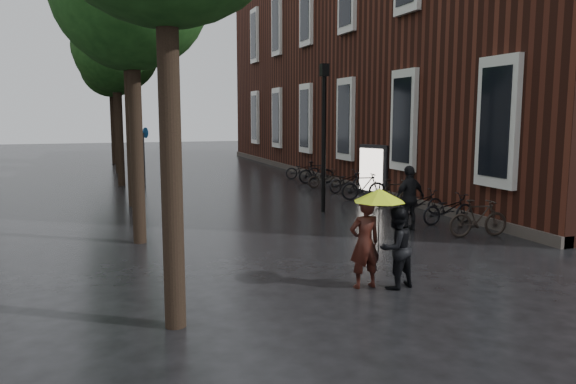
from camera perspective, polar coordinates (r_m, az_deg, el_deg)
name	(u,v)px	position (r m, az deg, el deg)	size (l,w,h in m)	color
ground	(438,318)	(9.44, 15.03, -12.29)	(120.00, 120.00, 0.00)	black
brick_building	(402,61)	(31.06, 11.53, 12.87)	(10.20, 33.20, 12.00)	#38160F
street_trees	(120,33)	(23.47, -16.68, 15.22)	(4.33, 34.03, 8.91)	black
person_burgundy	(365,243)	(10.53, 7.80, -5.16)	(0.62, 0.41, 1.70)	black
person_black	(396,248)	(10.61, 10.88, -5.59)	(0.74, 0.58, 1.53)	black
lime_umbrella	(379,195)	(10.48, 9.27, -0.33)	(0.98, 0.98, 1.45)	black
pedestrian_walking	(409,198)	(15.89, 12.24, -0.62)	(1.07, 0.44, 1.82)	black
parked_bicycles	(364,187)	(21.68, 7.75, 0.56)	(2.11, 14.82, 1.04)	black
ad_lightbox	(374,171)	(22.27, 8.76, 2.15)	(0.31, 1.35, 2.03)	black
lamp_post	(324,123)	(18.47, 3.67, 7.01)	(0.25, 0.25, 4.83)	black
cycle_sign	(145,147)	(26.21, -14.34, 4.43)	(0.14, 0.48, 2.63)	#262628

